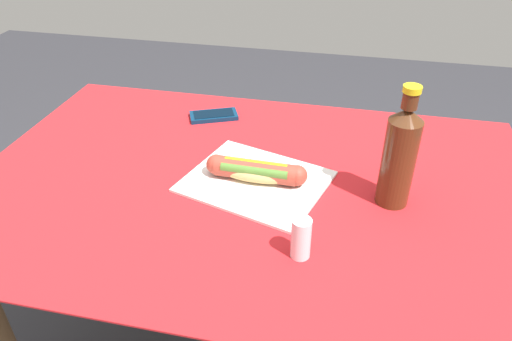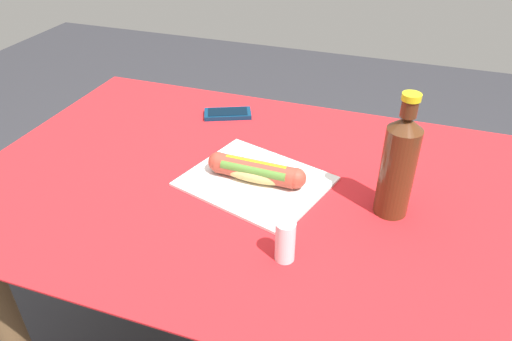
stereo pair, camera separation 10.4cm
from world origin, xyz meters
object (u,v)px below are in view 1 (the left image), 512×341
(cell_phone, at_px, (214,116))
(salt_shaker, at_px, (301,238))
(soda_bottle, at_px, (400,155))
(hot_dog, at_px, (256,171))

(cell_phone, xyz_separation_m, salt_shaker, (-0.31, 0.49, 0.03))
(salt_shaker, bearing_deg, soda_bottle, -128.97)
(hot_dog, height_order, cell_phone, hot_dog)
(soda_bottle, distance_m, salt_shaker, 0.27)
(hot_dog, xyz_separation_m, salt_shaker, (-0.13, 0.21, 0.01))
(cell_phone, relative_size, salt_shaker, 1.76)
(cell_phone, xyz_separation_m, soda_bottle, (-0.47, 0.28, 0.11))
(hot_dog, distance_m, salt_shaker, 0.24)
(hot_dog, bearing_deg, soda_bottle, 178.66)
(cell_phone, relative_size, soda_bottle, 0.55)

